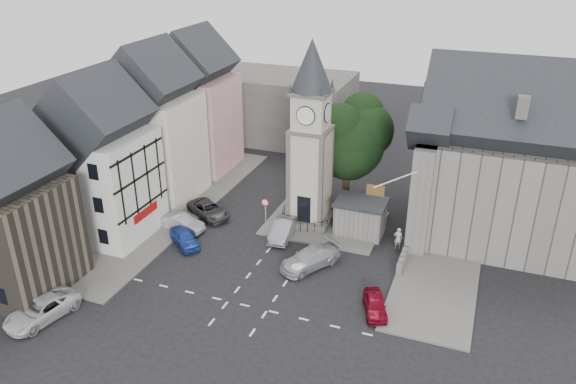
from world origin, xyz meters
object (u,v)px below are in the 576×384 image
at_px(clock_tower, 311,136).
at_px(stone_shelter, 360,217).
at_px(car_west_blue, 184,238).
at_px(car_east_red, 375,305).
at_px(pedestrian, 398,238).

distance_m(clock_tower, stone_shelter, 8.15).
relative_size(stone_shelter, car_west_blue, 1.11).
bearing_deg(car_east_red, clock_tower, 107.65).
relative_size(clock_tower, stone_shelter, 3.78).
distance_m(car_east_red, pedestrian, 9.03).
height_order(car_west_blue, pedestrian, pedestrian).
xyz_separation_m(stone_shelter, car_west_blue, (-13.16, -7.20, -0.89)).
xyz_separation_m(car_east_red, pedestrian, (-0.12, 9.02, 0.35)).
height_order(stone_shelter, car_west_blue, stone_shelter).
relative_size(clock_tower, car_west_blue, 4.19).
relative_size(clock_tower, pedestrian, 8.43).
bearing_deg(car_east_red, car_west_blue, 148.85).
bearing_deg(car_west_blue, stone_shelter, -22.46).
bearing_deg(pedestrian, car_east_red, 81.98).
bearing_deg(clock_tower, stone_shelter, -5.84).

